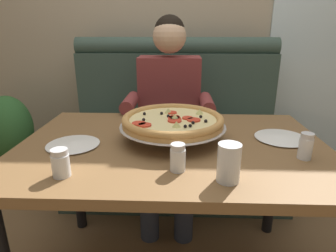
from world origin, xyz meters
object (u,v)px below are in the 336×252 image
object	(u,v)px
diner_main	(169,108)
booth_bench	(175,138)
plate_near_right	(73,143)
drinking_glass	(229,165)
patio_chair	(294,94)
pizza	(172,121)
dining_table	(172,161)
shaker_pepper_flakes	(61,165)
shaker_parmesan	(178,159)
shaker_oregano	(305,148)
plate_near_left	(281,137)
potted_plant	(10,134)

from	to	relation	value
diner_main	booth_bench	bearing A→B (deg)	81.85
plate_near_right	drinking_glass	xyz separation A→B (m)	(0.60, -0.27, 0.05)
plate_near_right	patio_chair	xyz separation A→B (m)	(1.68, 2.00, -0.22)
pizza	diner_main	bearing A→B (deg)	93.30
dining_table	drinking_glass	bearing A→B (deg)	-59.66
patio_chair	plate_near_right	bearing A→B (deg)	-130.04
dining_table	shaker_pepper_flakes	bearing A→B (deg)	-139.75
pizza	shaker_parmesan	bearing A→B (deg)	-84.61
plate_near_right	shaker_oregano	bearing A→B (deg)	-5.65
plate_near_right	shaker_pepper_flakes	bearing A→B (deg)	-77.98
booth_bench	plate_near_right	world-z (taller)	booth_bench
plate_near_right	patio_chair	distance (m)	2.62
pizza	plate_near_left	distance (m)	0.49
patio_chair	shaker_pepper_flakes	bearing A→B (deg)	-125.75
shaker_oregano	potted_plant	size ratio (longest dim) A/B	0.14
booth_bench	patio_chair	bearing A→B (deg)	39.54
shaker_pepper_flakes	plate_near_right	bearing A→B (deg)	102.02
plate_near_right	shaker_parmesan	bearing A→B (deg)	-25.03
diner_main	shaker_parmesan	xyz separation A→B (m)	(0.06, -0.89, 0.06)
drinking_glass	pizza	bearing A→B (deg)	117.72
shaker_oregano	shaker_parmesan	bearing A→B (deg)	-166.46
shaker_parmesan	diner_main	bearing A→B (deg)	93.99
plate_near_left	booth_bench	bearing A→B (deg)	119.69
plate_near_left	potted_plant	xyz separation A→B (m)	(-1.81, 0.90, -0.35)
plate_near_right	potted_plant	bearing A→B (deg)	131.92
shaker_parmesan	pizza	bearing A→B (deg)	95.39
booth_bench	potted_plant	size ratio (longest dim) A/B	2.24
diner_main	drinking_glass	bearing A→B (deg)	-76.91
pizza	patio_chair	world-z (taller)	patio_chair
pizza	plate_near_right	xyz separation A→B (m)	(-0.41, -0.09, -0.07)
dining_table	diner_main	size ratio (longest dim) A/B	1.02
dining_table	shaker_oregano	distance (m)	0.53
shaker_oregano	potted_plant	distance (m)	2.17
drinking_glass	patio_chair	distance (m)	2.53
booth_bench	drinking_glass	size ratio (longest dim) A/B	12.38
booth_bench	shaker_pepper_flakes	xyz separation A→B (m)	(-0.36, -1.21, 0.37)
dining_table	pizza	size ratio (longest dim) A/B	2.84
pizza	patio_chair	xyz separation A→B (m)	(1.27, 1.91, -0.29)
dining_table	patio_chair	world-z (taller)	patio_chair
dining_table	patio_chair	xyz separation A→B (m)	(1.27, 1.95, -0.12)
shaker_oregano	plate_near_right	distance (m)	0.92
booth_bench	potted_plant	world-z (taller)	booth_bench
pizza	drinking_glass	world-z (taller)	drinking_glass
plate_near_right	drinking_glass	size ratio (longest dim) A/B	1.73
pizza	shaker_pepper_flakes	size ratio (longest dim) A/B	4.82
plate_near_left	drinking_glass	size ratio (longest dim) A/B	1.81
plate_near_left	diner_main	bearing A→B (deg)	131.98
shaker_pepper_flakes	drinking_glass	distance (m)	0.54
shaker_parmesan	patio_chair	size ratio (longest dim) A/B	0.11
shaker_parmesan	drinking_glass	bearing A→B (deg)	-22.10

